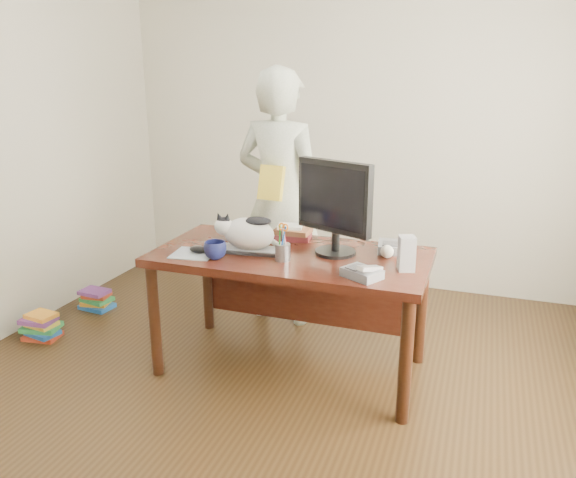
{
  "coord_description": "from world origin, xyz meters",
  "views": [
    {
      "loc": [
        1.03,
        -2.35,
        1.78
      ],
      "look_at": [
        0.0,
        0.55,
        0.85
      ],
      "focal_mm": 35.0,
      "sensor_mm": 36.0,
      "label": 1
    }
  ],
  "objects_px": {
    "book_stack": "(292,233)",
    "calculator": "(390,247)",
    "phone": "(363,273)",
    "baseball": "(387,252)",
    "person": "(280,199)",
    "book_pile_a": "(41,326)",
    "keyboard": "(249,250)",
    "desk": "(295,272)",
    "monitor": "(334,203)",
    "cat": "(247,232)",
    "book_pile_b": "(96,300)",
    "mouse": "(198,249)",
    "pen_cup": "(283,250)",
    "coffee_mug": "(215,250)",
    "speaker": "(407,253)"
  },
  "relations": [
    {
      "from": "book_stack",
      "to": "calculator",
      "type": "distance_m",
      "value": 0.63
    },
    {
      "from": "phone",
      "to": "baseball",
      "type": "relative_size",
      "value": 3.06
    },
    {
      "from": "calculator",
      "to": "person",
      "type": "height_order",
      "value": "person"
    },
    {
      "from": "person",
      "to": "book_pile_a",
      "type": "xyz_separation_m",
      "value": [
        -1.43,
        -0.89,
        -0.82
      ]
    },
    {
      "from": "keyboard",
      "to": "phone",
      "type": "distance_m",
      "value": 0.76
    },
    {
      "from": "desk",
      "to": "monitor",
      "type": "xyz_separation_m",
      "value": [
        0.24,
        -0.02,
        0.46
      ]
    },
    {
      "from": "baseball",
      "to": "calculator",
      "type": "xyz_separation_m",
      "value": [
        -0.0,
        0.13,
        -0.01
      ]
    },
    {
      "from": "phone",
      "to": "person",
      "type": "height_order",
      "value": "person"
    },
    {
      "from": "baseball",
      "to": "cat",
      "type": "bearing_deg",
      "value": -168.85
    },
    {
      "from": "keyboard",
      "to": "phone",
      "type": "xyz_separation_m",
      "value": [
        0.73,
        -0.21,
        0.02
      ]
    },
    {
      "from": "book_pile_b",
      "to": "book_stack",
      "type": "bearing_deg",
      "value": -2.52
    },
    {
      "from": "mouse",
      "to": "baseball",
      "type": "bearing_deg",
      "value": 7.79
    },
    {
      "from": "cat",
      "to": "book_stack",
      "type": "bearing_deg",
      "value": 58.03
    },
    {
      "from": "person",
      "to": "desk",
      "type": "bearing_deg",
      "value": 124.64
    },
    {
      "from": "phone",
      "to": "person",
      "type": "distance_m",
      "value": 1.26
    },
    {
      "from": "pen_cup",
      "to": "book_stack",
      "type": "relative_size",
      "value": 0.84
    },
    {
      "from": "mouse",
      "to": "phone",
      "type": "bearing_deg",
      "value": -11.78
    },
    {
      "from": "desk",
      "to": "book_stack",
      "type": "relative_size",
      "value": 6.16
    },
    {
      "from": "pen_cup",
      "to": "baseball",
      "type": "bearing_deg",
      "value": 23.26
    },
    {
      "from": "monitor",
      "to": "phone",
      "type": "relative_size",
      "value": 2.37
    },
    {
      "from": "calculator",
      "to": "book_pile_b",
      "type": "distance_m",
      "value": 2.38
    },
    {
      "from": "person",
      "to": "book_pile_b",
      "type": "bearing_deg",
      "value": 20.61
    },
    {
      "from": "monitor",
      "to": "book_pile_a",
      "type": "relative_size",
      "value": 2.03
    },
    {
      "from": "keyboard",
      "to": "pen_cup",
      "type": "bearing_deg",
      "value": -24.18
    },
    {
      "from": "coffee_mug",
      "to": "book_pile_a",
      "type": "distance_m",
      "value": 1.55
    },
    {
      "from": "mouse",
      "to": "coffee_mug",
      "type": "xyz_separation_m",
      "value": [
        0.14,
        -0.05,
        0.03
      ]
    },
    {
      "from": "baseball",
      "to": "monitor",
      "type": "bearing_deg",
      "value": -172.37
    },
    {
      "from": "desk",
      "to": "mouse",
      "type": "relative_size",
      "value": 13.61
    },
    {
      "from": "pen_cup",
      "to": "phone",
      "type": "distance_m",
      "value": 0.5
    },
    {
      "from": "mouse",
      "to": "phone",
      "type": "height_order",
      "value": "phone"
    },
    {
      "from": "speaker",
      "to": "cat",
      "type": "bearing_deg",
      "value": 161.36
    },
    {
      "from": "phone",
      "to": "speaker",
      "type": "xyz_separation_m",
      "value": [
        0.19,
        0.19,
        0.06
      ]
    },
    {
      "from": "desk",
      "to": "pen_cup",
      "type": "xyz_separation_m",
      "value": [
        -0.0,
        -0.21,
        0.21
      ]
    },
    {
      "from": "person",
      "to": "monitor",
      "type": "bearing_deg",
      "value": 138.55
    },
    {
      "from": "book_pile_b",
      "to": "pen_cup",
      "type": "bearing_deg",
      "value": -15.8
    },
    {
      "from": "phone",
      "to": "speaker",
      "type": "distance_m",
      "value": 0.28
    },
    {
      "from": "book_stack",
      "to": "book_pile_a",
      "type": "relative_size",
      "value": 0.96
    },
    {
      "from": "desk",
      "to": "coffee_mug",
      "type": "relative_size",
      "value": 12.52
    },
    {
      "from": "desk",
      "to": "monitor",
      "type": "distance_m",
      "value": 0.52
    },
    {
      "from": "keyboard",
      "to": "book_stack",
      "type": "bearing_deg",
      "value": 59.58
    },
    {
      "from": "coffee_mug",
      "to": "cat",
      "type": "bearing_deg",
      "value": 56.6
    },
    {
      "from": "monitor",
      "to": "speaker",
      "type": "height_order",
      "value": "monitor"
    },
    {
      "from": "book_stack",
      "to": "book_pile_b",
      "type": "bearing_deg",
      "value": 172.4
    },
    {
      "from": "phone",
      "to": "cat",
      "type": "bearing_deg",
      "value": -166.4
    },
    {
      "from": "monitor",
      "to": "book_stack",
      "type": "height_order",
      "value": "monitor"
    },
    {
      "from": "baseball",
      "to": "book_pile_b",
      "type": "relative_size",
      "value": 0.29
    },
    {
      "from": "desk",
      "to": "calculator",
      "type": "bearing_deg",
      "value": 15.53
    },
    {
      "from": "phone",
      "to": "book_stack",
      "type": "relative_size",
      "value": 0.89
    },
    {
      "from": "pen_cup",
      "to": "mouse",
      "type": "xyz_separation_m",
      "value": [
        -0.51,
        -0.05,
        -0.04
      ]
    },
    {
      "from": "book_pile_b",
      "to": "keyboard",
      "type": "bearing_deg",
      "value": -15.36
    }
  ]
}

